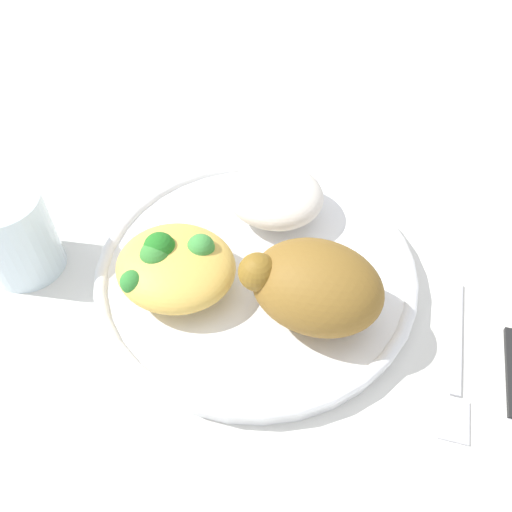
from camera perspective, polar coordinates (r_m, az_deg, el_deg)
ground_plane at (r=0.48m, az=0.00°, el=-2.40°), size 2.00×2.00×0.00m
plate at (r=0.47m, az=0.00°, el=-1.57°), size 0.28×0.28×0.02m
roasted_chicken at (r=0.41m, az=6.19°, el=-3.19°), size 0.11×0.08×0.06m
rice_pile at (r=0.50m, az=2.01°, el=6.48°), size 0.09×0.08×0.04m
mac_cheese_with_broccoli at (r=0.44m, az=-8.69°, el=-0.96°), size 0.10×0.09×0.05m
fork at (r=0.46m, az=20.46°, el=-10.93°), size 0.03×0.14×0.01m
water_glass at (r=0.50m, az=-24.23°, el=2.08°), size 0.07×0.07×0.08m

